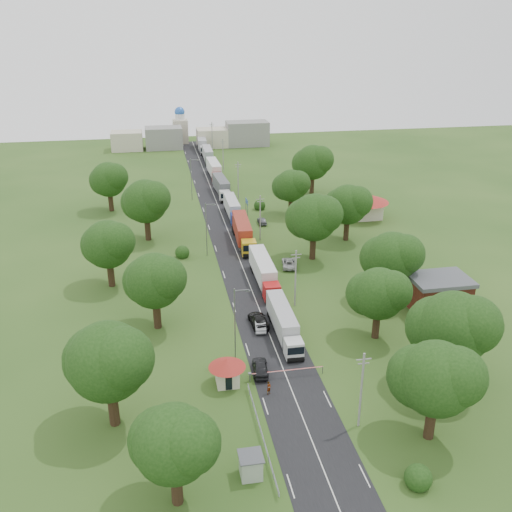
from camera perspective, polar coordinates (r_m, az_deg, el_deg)
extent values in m
plane|color=#284918|center=(91.67, -0.51, -3.25)|extent=(260.00, 260.00, 0.00)
cube|color=black|center=(109.78, -2.31, 1.25)|extent=(8.00, 200.00, 0.04)
cylinder|color=slate|center=(69.40, -0.62, -12.05)|extent=(0.20, 0.20, 1.10)
cube|color=slate|center=(69.12, -0.62, -11.71)|extent=(0.35, 0.35, 0.25)
cylinder|color=red|center=(69.91, 3.09, -11.35)|extent=(9.00, 0.12, 0.12)
cylinder|color=slate|center=(71.23, 6.67, -11.26)|extent=(0.10, 0.10, 1.00)
cube|color=beige|center=(68.71, -2.89, -11.82)|extent=(2.60, 2.60, 2.40)
cone|color=maroon|center=(67.77, -2.92, -10.63)|extent=(4.40, 4.40, 1.10)
cube|color=black|center=(68.74, -1.79, -11.58)|extent=(0.02, 1.20, 0.90)
cube|color=black|center=(67.76, -2.73, -12.58)|extent=(0.80, 0.02, 1.90)
cube|color=#99A593|center=(57.15, -0.52, -20.27)|extent=(2.00, 2.00, 2.30)
cube|color=#47494F|center=(56.34, -0.53, -19.38)|extent=(2.30, 2.30, 0.12)
cube|color=black|center=(57.19, 0.54, -20.03)|extent=(0.02, 1.00, 0.80)
cylinder|color=slate|center=(122.69, -0.84, 4.60)|extent=(0.12, 0.12, 4.00)
cylinder|color=slate|center=(124.94, -1.03, 4.94)|extent=(0.12, 0.12, 4.00)
cube|color=navy|center=(123.33, -0.94, 5.48)|extent=(0.06, 3.00, 1.00)
cube|color=silver|center=(123.33, -0.94, 5.48)|extent=(0.07, 3.10, 0.06)
cylinder|color=gray|center=(61.54, 10.48, -13.09)|extent=(0.24, 0.24, 9.00)
cube|color=gray|center=(59.42, 10.74, -10.11)|extent=(1.60, 0.10, 0.10)
cube|color=gray|center=(59.69, 10.71, -10.52)|extent=(1.20, 0.10, 0.10)
cylinder|color=gray|center=(84.61, 3.97, -2.24)|extent=(0.24, 0.24, 9.00)
cube|color=gray|center=(83.09, 4.04, 0.13)|extent=(1.60, 0.10, 0.10)
cube|color=gray|center=(83.28, 4.03, -0.18)|extent=(1.20, 0.10, 0.10)
cylinder|color=gray|center=(110.00, 0.42, 3.81)|extent=(0.24, 0.24, 9.00)
cube|color=gray|center=(108.83, 0.43, 5.71)|extent=(1.60, 0.10, 0.10)
cube|color=gray|center=(108.98, 0.42, 5.45)|extent=(1.20, 0.10, 0.10)
cylinder|color=gray|center=(136.41, -1.80, 7.56)|extent=(0.24, 0.24, 9.00)
cube|color=gray|center=(135.47, -1.82, 9.11)|extent=(1.60, 0.10, 0.10)
cube|color=gray|center=(135.59, -1.82, 8.90)|extent=(1.20, 0.10, 0.10)
cylinder|color=gray|center=(163.35, -3.31, 10.07)|extent=(0.24, 0.24, 9.00)
cube|color=gray|center=(162.57, -3.34, 11.38)|extent=(1.60, 0.10, 0.10)
cube|color=gray|center=(162.67, -3.34, 11.21)|extent=(1.20, 0.10, 0.10)
cylinder|color=gray|center=(190.60, -4.41, 11.87)|extent=(0.24, 0.24, 9.00)
cube|color=gray|center=(189.93, -4.45, 12.99)|extent=(1.60, 0.10, 0.10)
cube|color=gray|center=(190.01, -4.44, 12.84)|extent=(1.20, 0.10, 0.10)
cylinder|color=slate|center=(71.09, -2.13, -6.91)|extent=(0.16, 0.16, 10.00)
cube|color=slate|center=(69.01, -1.44, -3.45)|extent=(1.80, 0.10, 0.10)
cube|color=slate|center=(69.19, -0.79, -3.51)|extent=(0.50, 0.22, 0.15)
cylinder|color=slate|center=(102.78, -4.99, 2.64)|extent=(0.16, 0.16, 10.00)
cube|color=slate|center=(101.35, -4.57, 5.17)|extent=(1.80, 0.10, 0.10)
cube|color=slate|center=(101.48, -4.12, 5.12)|extent=(0.50, 0.22, 0.15)
cylinder|color=slate|center=(136.11, -6.49, 7.61)|extent=(0.16, 0.16, 10.00)
cube|color=slate|center=(135.03, -6.19, 9.56)|extent=(1.80, 0.10, 0.10)
cube|color=slate|center=(135.12, -5.85, 9.51)|extent=(0.50, 0.22, 0.15)
cylinder|color=#382616|center=(63.18, 17.03, -15.46)|extent=(1.08, 1.08, 4.20)
sphere|color=#15330E|center=(60.24, 17.60, -11.60)|extent=(7.70, 7.70, 7.70)
sphere|color=#15330E|center=(59.62, 19.37, -11.29)|extent=(6.05, 6.05, 6.05)
sphere|color=#15330E|center=(61.07, 16.01, -11.50)|extent=(6.60, 6.60, 6.60)
cylinder|color=#382616|center=(71.29, 18.56, -10.69)|extent=(1.12, 1.12, 4.55)
sphere|color=#15330E|center=(68.50, 19.14, -6.78)|extent=(8.40, 8.40, 8.40)
sphere|color=#15330E|center=(67.91, 20.82, -6.43)|extent=(6.60, 6.60, 6.60)
sphere|color=#15330E|center=(69.36, 17.62, -6.75)|extent=(7.20, 7.20, 7.20)
cylinder|color=#382616|center=(79.01, 11.91, -6.74)|extent=(1.04, 1.04, 3.85)
sphere|color=#15330E|center=(76.86, 12.19, -3.70)|extent=(7.00, 7.00, 7.00)
sphere|color=#15330E|center=(76.18, 13.39, -3.43)|extent=(5.50, 5.50, 5.50)
sphere|color=#15330E|center=(77.75, 11.14, -3.70)|extent=(6.00, 6.00, 6.00)
cylinder|color=#382616|center=(89.25, 13.16, -3.15)|extent=(1.08, 1.08, 4.20)
sphere|color=#15330E|center=(87.19, 13.46, -0.11)|extent=(7.70, 7.70, 7.70)
sphere|color=#15330E|center=(86.52, 14.63, 0.18)|extent=(6.05, 6.05, 6.05)
sphere|color=#15330E|center=(88.14, 12.43, -0.15)|extent=(6.60, 6.60, 6.60)
cylinder|color=#382616|center=(102.40, 5.70, 0.90)|extent=(1.12, 1.12, 4.55)
sphere|color=#15330E|center=(100.47, 5.82, 3.85)|extent=(8.40, 8.40, 8.40)
sphere|color=#15330E|center=(99.51, 6.86, 4.17)|extent=(6.60, 6.60, 6.60)
sphere|color=#15330E|center=(101.71, 4.93, 3.77)|extent=(7.20, 7.20, 7.20)
cylinder|color=#382616|center=(112.20, 9.02, 2.61)|extent=(1.08, 1.08, 4.20)
sphere|color=#15330E|center=(110.57, 9.18, 5.10)|extent=(7.70, 7.70, 7.70)
sphere|color=#15330E|center=(109.80, 10.08, 5.37)|extent=(6.05, 6.05, 6.05)
sphere|color=#15330E|center=(111.62, 8.40, 5.02)|extent=(6.60, 6.60, 6.60)
cylinder|color=#382616|center=(125.74, 3.49, 4.98)|extent=(1.04, 1.04, 3.85)
sphere|color=#15330E|center=(124.40, 3.54, 7.03)|extent=(7.00, 7.00, 7.00)
sphere|color=#15330E|center=(123.56, 4.23, 7.26)|extent=(5.50, 5.50, 5.50)
sphere|color=#15330E|center=(125.47, 2.95, 6.94)|extent=(6.00, 6.00, 6.00)
cylinder|color=#382616|center=(141.77, 5.62, 7.11)|extent=(1.12, 1.12, 4.55)
sphere|color=#15330E|center=(140.39, 5.70, 9.30)|extent=(8.40, 8.40, 8.40)
sphere|color=#15330E|center=(139.48, 6.45, 9.57)|extent=(6.60, 6.60, 6.60)
sphere|color=#15330E|center=(141.61, 5.06, 9.20)|extent=(7.20, 7.20, 7.20)
cylinder|color=#382616|center=(54.74, -7.93, -21.80)|extent=(1.04, 1.04, 3.85)
sphere|color=#15330E|center=(51.58, -8.22, -18.09)|extent=(7.00, 7.00, 7.00)
sphere|color=#15330E|center=(50.35, -6.72, -18.07)|extent=(5.50, 5.50, 5.50)
sphere|color=#15330E|center=(52.87, -9.40, -17.70)|extent=(6.00, 6.00, 6.00)
cylinder|color=#382616|center=(63.95, -14.09, -14.37)|extent=(1.12, 1.12, 4.55)
sphere|color=#15330E|center=(60.82, -14.59, -10.16)|extent=(8.40, 8.40, 8.40)
sphere|color=#15330E|center=(59.20, -13.27, -9.97)|extent=(6.60, 6.60, 6.60)
sphere|color=#15330E|center=(62.53, -15.57, -9.94)|extent=(7.20, 7.20, 7.20)
cylinder|color=#382616|center=(80.73, -9.87, -5.75)|extent=(1.08, 1.08, 4.20)
sphere|color=#15330E|center=(78.45, -10.12, -2.46)|extent=(7.70, 7.70, 7.70)
sphere|color=#15330E|center=(77.10, -9.12, -2.17)|extent=(6.05, 6.05, 6.05)
sphere|color=#15330E|center=(79.95, -10.90, -2.46)|extent=(6.60, 6.60, 6.60)
cylinder|color=#382616|center=(94.56, -14.31, -1.75)|extent=(1.08, 1.08, 4.20)
sphere|color=#15330E|center=(92.62, -14.61, 1.14)|extent=(7.70, 7.70, 7.70)
sphere|color=#15330E|center=(91.19, -13.84, 1.43)|extent=(6.05, 6.05, 6.05)
sphere|color=#15330E|center=(94.19, -15.20, 1.08)|extent=(6.60, 6.60, 6.60)
cylinder|color=#382616|center=(112.77, -10.78, 2.69)|extent=(1.12, 1.12, 4.55)
sphere|color=#15330E|center=(111.03, -10.99, 5.39)|extent=(8.40, 8.40, 8.40)
sphere|color=#15330E|center=(109.60, -10.23, 5.71)|extent=(6.60, 6.60, 6.60)
sphere|color=#15330E|center=(112.66, -11.58, 5.28)|extent=(7.20, 7.20, 7.20)
cylinder|color=#382616|center=(132.19, -14.31, 5.28)|extent=(1.08, 1.08, 4.20)
sphere|color=#15330E|center=(130.81, -14.53, 7.42)|extent=(7.70, 7.70, 7.70)
sphere|color=#15330E|center=(129.45, -13.98, 7.69)|extent=(6.05, 6.05, 6.05)
sphere|color=#15330E|center=(132.36, -14.95, 7.30)|extent=(6.60, 6.60, 6.60)
cube|color=maroon|center=(88.46, 17.76, -3.77)|extent=(8.00, 6.00, 4.60)
cube|color=#47494F|center=(87.38, 17.96, -2.24)|extent=(8.60, 6.60, 0.60)
cube|color=beige|center=(125.55, 10.72, 4.63)|extent=(7.00, 5.00, 4.00)
cone|color=maroon|center=(124.70, 10.82, 5.89)|extent=(10.08, 10.08, 1.80)
cube|color=gray|center=(194.74, -9.20, 11.58)|extent=(12.00, 8.00, 7.00)
cube|color=beige|center=(195.82, -4.41, 11.71)|extent=(10.00, 8.00, 6.00)
cube|color=gray|center=(197.22, -0.88, 12.15)|extent=(14.00, 8.00, 8.00)
cube|color=beige|center=(194.95, -12.78, 11.18)|extent=(10.00, 8.00, 6.00)
cube|color=beige|center=(202.72, -7.55, 12.25)|extent=(5.00, 5.00, 8.00)
cylinder|color=silver|center=(201.89, -7.63, 13.64)|extent=(3.20, 3.20, 2.00)
sphere|color=#2659B2|center=(201.65, -7.65, 14.09)|extent=(3.40, 3.40, 3.40)
cube|color=silver|center=(73.23, 3.79, -9.22)|extent=(2.27, 2.27, 2.34)
cube|color=black|center=(72.13, 4.02, -9.46)|extent=(2.15, 0.04, 1.03)
cube|color=slate|center=(72.85, 3.98, -10.28)|extent=(2.06, 0.27, 0.33)
cube|color=slate|center=(79.07, 2.63, -7.22)|extent=(2.28, 10.79, 0.28)
cube|color=#ACACB1|center=(78.48, 2.61, -6.05)|extent=(2.47, 11.07, 2.81)
cylinder|color=black|center=(73.07, 3.94, -10.21)|extent=(2.20, 0.94, 0.94)
cylinder|color=black|center=(74.44, 3.62, -9.52)|extent=(2.20, 0.94, 0.94)
cylinder|color=black|center=(81.97, 2.12, -6.24)|extent=(2.20, 0.94, 0.94)
cylinder|color=black|center=(83.17, 1.91, -5.78)|extent=(2.20, 0.94, 0.94)
cube|color=red|center=(86.96, 1.58, -3.61)|extent=(2.46, 2.46, 2.54)
cube|color=black|center=(85.72, 1.76, -3.75)|extent=(2.34, 0.04, 1.12)
cube|color=slate|center=(86.39, 1.74, -4.55)|extent=(2.24, 0.27, 0.36)
cube|color=slate|center=(93.60, 0.68, -2.16)|extent=(2.44, 11.72, 0.31)
cube|color=silver|center=(93.12, 0.65, -1.06)|extent=(2.64, 12.03, 3.05)
cylinder|color=black|center=(86.64, 1.70, -4.51)|extent=(2.39, 1.02, 1.02)
cylinder|color=black|center=(88.24, 1.45, -3.97)|extent=(2.39, 1.02, 1.02)
cylinder|color=black|center=(96.89, 0.28, -1.42)|extent=(2.39, 1.02, 1.02)
cylinder|color=black|center=(98.26, 0.11, -1.06)|extent=(2.39, 1.02, 1.02)
cube|color=gold|center=(103.29, -0.73, 0.84)|extent=(2.69, 2.69, 2.67)
cube|color=black|center=(101.97, -0.60, 0.77)|extent=(2.45, 0.15, 1.17)
cube|color=slate|center=(102.57, -0.61, 0.04)|extent=(2.36, 0.38, 0.37)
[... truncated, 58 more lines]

